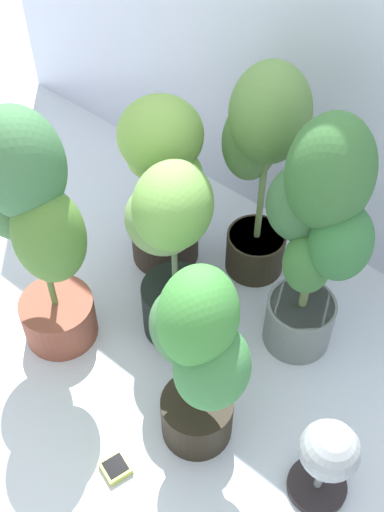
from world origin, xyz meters
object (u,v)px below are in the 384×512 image
Objects in this scene: potted_plant_back_left at (163,174)px; floor_fan at (328,456)px; hygrometer_box at (116,468)px; potted_plant_front_left at (33,220)px; potted_plant_center at (171,242)px; potted_plant_back_center at (262,154)px; potted_plant_back_right at (317,231)px; potted_plant_front_right at (199,354)px.

potted_plant_back_left is 1.08m from floor_fan.
hygrometer_box is at bearing 6.36° from floor_fan.
potted_plant_center is (0.28, 0.29, -0.14)m from potted_plant_front_left.
potted_plant_center is (-0.04, -0.41, -0.12)m from potted_plant_back_center.
potted_plant_back_right is 0.64m from floor_fan.
hygrometer_box is 0.65m from floor_fan.
potted_plant_front_left is (-0.62, -0.02, 0.13)m from potted_plant_front_right.
potted_plant_front_left reaches higher than hygrometer_box.
floor_fan is at bearing 5.84° from potted_plant_front_left.
potted_plant_center is at bearing -96.22° from potted_plant_back_center.
potted_plant_back_center is 1.11m from hygrometer_box.
floor_fan is at bearing 11.78° from potted_plant_front_right.
potted_plant_front_left is 0.43m from potted_plant_center.
potted_plant_front_left is at bearing -99.01° from hygrometer_box.
potted_plant_front_right is 2.21× the size of floor_fan.
potted_plant_front_right is 1.05× the size of potted_plant_back_left.
potted_plant_back_right reaches higher than potted_plant_back_left.
hygrometer_box is at bearing -66.62° from potted_plant_center.
potted_plant_back_right is (0.66, 0.52, -0.02)m from potted_plant_front_left.
potted_plant_front_left is at bearing -133.77° from potted_plant_center.
potted_plant_front_left is 0.84m from potted_plant_back_right.
potted_plant_back_right is (0.62, -0.01, 0.13)m from potted_plant_back_left.
potted_plant_back_right is (0.38, 0.23, 0.13)m from potted_plant_center.
potted_plant_center is 0.72m from hygrometer_box.
hygrometer_box is (0.23, -0.54, -0.41)m from potted_plant_center.
potted_plant_front_right is 0.63m from potted_plant_front_left.
potted_plant_back_right reaches higher than hygrometer_box.
potted_plant_back_left reaches higher than hygrometer_box.
potted_plant_front_right is 7.63× the size of hygrometer_box.
potted_plant_front_right is 0.85× the size of potted_plant_back_center.
hygrometer_box is (0.47, -0.77, -0.41)m from potted_plant_back_left.
potted_plant_back_center is 2.61× the size of floor_fan.
potted_plant_center is 7.46× the size of hygrometer_box.
floor_fan is at bearing -14.29° from potted_plant_center.
potted_plant_back_center reaches higher than hygrometer_box.
potted_plant_front_left is 1.00× the size of potted_plant_back_right.
potted_plant_back_left is 0.99m from hygrometer_box.
potted_plant_front_right reaches higher than potted_plant_center.
potted_plant_front_right is 0.79× the size of potted_plant_back_right.
potted_plant_back_left is (-0.29, -0.18, -0.13)m from potted_plant_back_center.
potted_plant_back_center is 0.36m from potted_plant_back_left.
potted_plant_front_left is 0.77m from potted_plant_back_center.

